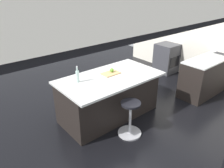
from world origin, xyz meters
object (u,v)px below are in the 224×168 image
(kitchen_island, at_px, (109,96))
(stool_by_window, at_px, (130,119))
(oven_range, at_px, (166,58))
(water_bottle, at_px, (77,76))
(apple_green, at_px, (112,70))
(cutting_board, at_px, (111,73))

(kitchen_island, distance_m, stool_by_window, 0.76)
(stool_by_window, bearing_deg, oven_range, -153.49)
(kitchen_island, relative_size, water_bottle, 6.57)
(stool_by_window, bearing_deg, apple_green, -107.29)
(cutting_board, bearing_deg, water_bottle, -6.97)
(kitchen_island, bearing_deg, stool_by_window, 81.78)
(kitchen_island, relative_size, apple_green, 24.84)
(apple_green, bearing_deg, stool_by_window, 72.71)
(stool_by_window, distance_m, water_bottle, 1.25)
(apple_green, relative_size, water_bottle, 0.26)
(kitchen_island, xyz_separation_m, cutting_board, (-0.11, -0.07, 0.46))
(cutting_board, xyz_separation_m, apple_green, (-0.04, -0.02, 0.05))
(stool_by_window, xyz_separation_m, water_bottle, (0.51, -0.90, 0.71))
(stool_by_window, height_order, cutting_board, cutting_board)
(cutting_board, bearing_deg, oven_range, -166.04)
(oven_range, relative_size, cutting_board, 2.46)
(apple_green, bearing_deg, cutting_board, 26.13)
(cutting_board, height_order, apple_green, apple_green)
(kitchen_island, relative_size, cutting_board, 5.70)
(cutting_board, distance_m, water_bottle, 0.73)
(stool_by_window, bearing_deg, cutting_board, -104.86)
(cutting_board, distance_m, apple_green, 0.07)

